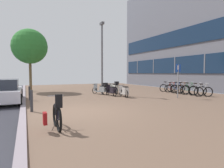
% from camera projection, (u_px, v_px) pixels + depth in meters
% --- Properties ---
extents(ground, '(21.00, 40.00, 0.13)m').
position_uv_depth(ground, '(113.00, 109.00, 8.90)').
color(ground, '#2C2C34').
extents(bicycle_foreground, '(0.66, 1.41, 1.11)m').
position_uv_depth(bicycle_foreground, '(56.00, 116.00, 5.69)').
color(bicycle_foreground, black).
rests_on(bicycle_foreground, ground).
extents(bicycle_rack_00, '(1.33, 0.60, 1.00)m').
position_uv_depth(bicycle_rack_00, '(203.00, 92.00, 13.51)').
color(bicycle_rack_00, black).
rests_on(bicycle_rack_00, ground).
extents(bicycle_rack_01, '(1.27, 0.68, 1.01)m').
position_uv_depth(bicycle_rack_01, '(197.00, 91.00, 14.17)').
color(bicycle_rack_01, black).
rests_on(bicycle_rack_01, ground).
extents(bicycle_rack_02, '(1.27, 0.77, 1.02)m').
position_uv_depth(bicycle_rack_02, '(189.00, 90.00, 14.71)').
color(bicycle_rack_02, black).
rests_on(bicycle_rack_02, ground).
extents(bicycle_rack_03, '(1.39, 0.48, 1.03)m').
position_uv_depth(bicycle_rack_03, '(182.00, 89.00, 15.28)').
color(bicycle_rack_03, black).
rests_on(bicycle_rack_03, ground).
extents(bicycle_rack_04, '(1.36, 0.47, 1.01)m').
position_uv_depth(bicycle_rack_04, '(177.00, 89.00, 15.92)').
color(bicycle_rack_04, black).
rests_on(bicycle_rack_04, ground).
extents(bicycle_rack_05, '(1.18, 0.65, 0.95)m').
position_uv_depth(bicycle_rack_05, '(172.00, 88.00, 16.51)').
color(bicycle_rack_05, black).
rests_on(bicycle_rack_05, ground).
extents(bicycle_rack_06, '(1.32, 0.56, 0.98)m').
position_uv_depth(bicycle_rack_06, '(167.00, 88.00, 17.12)').
color(bicycle_rack_06, black).
rests_on(bicycle_rack_06, ground).
extents(scooter_near, '(0.87, 1.65, 0.96)m').
position_uv_depth(scooter_near, '(101.00, 89.00, 14.78)').
color(scooter_near, black).
rests_on(scooter_near, ground).
extents(scooter_mid, '(0.54, 1.83, 1.04)m').
position_uv_depth(scooter_mid, '(115.00, 88.00, 15.40)').
color(scooter_mid, black).
rests_on(scooter_mid, ground).
extents(scooter_far, '(0.60, 1.77, 0.83)m').
position_uv_depth(scooter_far, '(124.00, 91.00, 13.25)').
color(scooter_far, black).
rests_on(scooter_far, ground).
extents(scooter_extra, '(0.52, 1.73, 0.84)m').
position_uv_depth(scooter_extra, '(112.00, 91.00, 13.98)').
color(scooter_extra, black).
rests_on(scooter_extra, ground).
extents(parked_car_near, '(1.91, 4.21, 1.33)m').
position_uv_depth(parked_car_near, '(4.00, 91.00, 10.74)').
color(parked_car_near, silver).
rests_on(parked_car_near, ground).
extents(parking_sign, '(0.40, 0.07, 2.26)m').
position_uv_depth(parking_sign, '(178.00, 77.00, 12.67)').
color(parking_sign, gray).
rests_on(parking_sign, ground).
extents(lamp_post, '(0.20, 0.52, 5.53)m').
position_uv_depth(lamp_post, '(102.00, 55.00, 14.57)').
color(lamp_post, slate).
rests_on(lamp_post, ground).
extents(street_tree, '(3.08, 3.08, 5.59)m').
position_uv_depth(street_tree, '(30.00, 47.00, 16.91)').
color(street_tree, brown).
rests_on(street_tree, ground).
extents(bollard_near, '(0.12, 0.12, 0.94)m').
position_uv_depth(bollard_near, '(32.00, 101.00, 8.20)').
color(bollard_near, '#38383D').
rests_on(bollard_near, ground).
extents(bollard_far, '(0.12, 0.12, 0.87)m').
position_uv_depth(bollard_far, '(30.00, 93.00, 11.66)').
color(bollard_far, '#38383D').
rests_on(bollard_far, ground).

